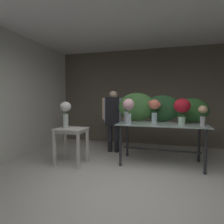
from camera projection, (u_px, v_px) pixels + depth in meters
The scene contains 14 objects.
ground_plane at pixel (139, 161), 4.24m from camera, with size 7.57×7.57×0.00m, color silver.
wall_back at pixel (147, 97), 5.80m from camera, with size 5.54×0.12×2.83m, color #706656.
wall_left at pixel (31, 97), 4.90m from camera, with size 0.12×3.56×2.83m, color silver.
ceiling_slab at pixel (140, 26), 4.04m from camera, with size 5.66×3.56×0.12m, color silver.
display_table_glass at pixel (161, 130), 3.99m from camera, with size 1.77×0.92×0.86m.
side_table_white at pixel (71, 134), 4.00m from camera, with size 0.61×0.52×0.76m.
florist at pixel (113, 114), 4.88m from camera, with size 0.61×0.24×1.58m.
foliage_backdrop at pixel (157, 108), 4.31m from camera, with size 1.96×0.30×0.65m.
vase_blush_anemones at pixel (128, 108), 3.84m from camera, with size 0.23×0.23×0.51m.
vase_coral_peonies at pixel (154, 108), 4.09m from camera, with size 0.27×0.24×0.50m.
vase_crimson_roses at pixel (182, 107), 3.83m from camera, with size 0.33×0.33×0.52m.
vase_violet_snapdragons at pixel (126, 111), 4.13m from camera, with size 0.18×0.15×0.43m.
vase_peach_freesia at pixel (203, 113), 3.69m from camera, with size 0.17×0.17×0.38m.
vase_white_roses_tall at pixel (66, 111), 4.00m from camera, with size 0.25×0.23×0.55m.
Camera 1 is at (0.57, -2.44, 1.37)m, focal length 30.83 mm.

